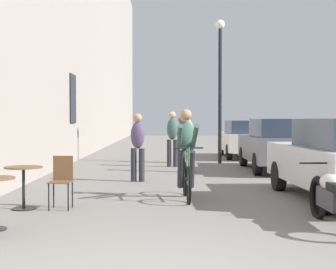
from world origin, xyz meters
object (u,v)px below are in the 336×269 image
object	(u,v)px
cafe_table_mid	(24,178)
cyclist_on_bicycle	(186,156)
parked_motorcycle	(333,199)
pedestrian_furthest	(181,137)
cafe_chair_mid_toward_street	(62,178)
pedestrian_mid	(188,138)
parked_car_third	(245,138)
pedestrian_near	(138,143)
pedestrian_far	(172,136)
street_lamp	(220,73)
parked_car_second	(278,144)

from	to	relation	value
cafe_table_mid	cyclist_on_bicycle	world-z (taller)	cyclist_on_bicycle
cyclist_on_bicycle	parked_motorcycle	bearing A→B (deg)	-54.60
pedestrian_furthest	cafe_chair_mid_toward_street	bearing A→B (deg)	-104.15
cafe_chair_mid_toward_street	pedestrian_mid	distance (m)	6.58
cafe_chair_mid_toward_street	parked_car_third	size ratio (longest dim) A/B	0.22
pedestrian_near	parked_car_third	size ratio (longest dim) A/B	0.40
pedestrian_mid	pedestrian_near	bearing A→B (deg)	-120.10
pedestrian_near	parked_car_third	bearing A→B (deg)	64.19
cafe_table_mid	pedestrian_far	bearing A→B (deg)	71.65
cafe_chair_mid_toward_street	cyclist_on_bicycle	xyz separation A→B (m)	(2.16, 1.13, 0.29)
pedestrian_furthest	street_lamp	xyz separation A→B (m)	(1.31, -0.15, 2.21)
pedestrian_mid	street_lamp	xyz separation A→B (m)	(1.23, 2.95, 2.12)
pedestrian_far	pedestrian_furthest	distance (m)	1.45
parked_car_third	parked_motorcycle	distance (m)	13.35
cafe_table_mid	cyclist_on_bicycle	distance (m)	3.05
cafe_chair_mid_toward_street	pedestrian_furthest	world-z (taller)	pedestrian_furthest
pedestrian_mid	parked_car_third	bearing A→B (deg)	66.01
pedestrian_furthest	parked_motorcycle	world-z (taller)	pedestrian_furthest
pedestrian_furthest	pedestrian_far	bearing A→B (deg)	-103.34
pedestrian_near	pedestrian_furthest	bearing A→B (deg)	77.07
street_lamp	parked_motorcycle	distance (m)	11.01
parked_car_second	parked_car_third	bearing A→B (deg)	91.88
parked_car_second	parked_motorcycle	xyz separation A→B (m)	(-0.98, -8.07, -0.39)
cafe_chair_mid_toward_street	street_lamp	distance (m)	10.10
cyclist_on_bicycle	pedestrian_far	world-z (taller)	pedestrian_far
street_lamp	cafe_chair_mid_toward_street	bearing A→B (deg)	-111.86
cafe_chair_mid_toward_street	pedestrian_far	size ratio (longest dim) A/B	0.51
pedestrian_furthest	pedestrian_near	bearing A→B (deg)	-102.93
pedestrian_mid	street_lamp	world-z (taller)	street_lamp
pedestrian_furthest	parked_motorcycle	size ratio (longest dim) A/B	0.75
cafe_table_mid	parked_motorcycle	distance (m)	4.96
pedestrian_far	pedestrian_furthest	bearing A→B (deg)	76.66
parked_car_third	parked_motorcycle	world-z (taller)	parked_car_third
pedestrian_furthest	pedestrian_mid	bearing A→B (deg)	-88.51
pedestrian_furthest	parked_car_third	bearing A→B (deg)	44.24
pedestrian_near	pedestrian_mid	size ratio (longest dim) A/B	0.95
parked_car_third	cafe_table_mid	bearing A→B (deg)	-115.10
pedestrian_mid	parked_car_second	xyz separation A→B (m)	(2.67, 0.36, -0.19)
parked_motorcycle	street_lamp	bearing A→B (deg)	92.47
pedestrian_mid	parked_motorcycle	world-z (taller)	pedestrian_mid
pedestrian_mid	parked_car_third	world-z (taller)	pedestrian_mid
cyclist_on_bicycle	parked_car_third	world-z (taller)	cyclist_on_bicycle
parked_motorcycle	pedestrian_near	bearing A→B (deg)	118.91
cyclist_on_bicycle	parked_motorcycle	distance (m)	3.37
cafe_chair_mid_toward_street	cyclist_on_bicycle	size ratio (longest dim) A/B	0.51
cafe_table_mid	parked_motorcycle	size ratio (longest dim) A/B	0.34
cafe_table_mid	pedestrian_near	distance (m)	4.30
pedestrian_mid	pedestrian_furthest	world-z (taller)	pedestrian_mid
parked_car_third	pedestrian_far	bearing A→B (deg)	-126.60
cafe_chair_mid_toward_street	parked_motorcycle	world-z (taller)	cafe_chair_mid_toward_street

